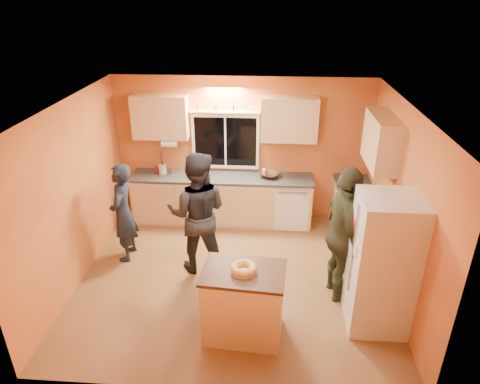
# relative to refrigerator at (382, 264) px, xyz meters

# --- Properties ---
(ground) EXTENTS (4.50, 4.50, 0.00)m
(ground) POSITION_rel_refrigerator_xyz_m (-1.89, 0.80, -0.90)
(ground) COLOR brown
(ground) RESTS_ON ground
(room_shell) EXTENTS (4.54, 4.04, 2.61)m
(room_shell) POSITION_rel_refrigerator_xyz_m (-1.77, 1.21, 0.72)
(room_shell) COLOR orange
(room_shell) RESTS_ON ground
(back_counter) EXTENTS (4.23, 0.62, 0.90)m
(back_counter) POSITION_rel_refrigerator_xyz_m (-1.88, 2.50, -0.45)
(back_counter) COLOR tan
(back_counter) RESTS_ON ground
(right_counter) EXTENTS (0.62, 1.84, 0.90)m
(right_counter) POSITION_rel_refrigerator_xyz_m (0.06, 1.30, -0.45)
(right_counter) COLOR tan
(right_counter) RESTS_ON ground
(refrigerator) EXTENTS (0.72, 0.70, 1.80)m
(refrigerator) POSITION_rel_refrigerator_xyz_m (0.00, 0.00, 0.00)
(refrigerator) COLOR silver
(refrigerator) RESTS_ON ground
(island) EXTENTS (1.03, 0.74, 0.95)m
(island) POSITION_rel_refrigerator_xyz_m (-1.67, -0.32, -0.42)
(island) COLOR tan
(island) RESTS_ON ground
(bundt_pastry) EXTENTS (0.31, 0.31, 0.09)m
(bundt_pastry) POSITION_rel_refrigerator_xyz_m (-1.67, -0.32, 0.09)
(bundt_pastry) COLOR #D9B459
(bundt_pastry) RESTS_ON island
(person_left) EXTENTS (0.39, 0.59, 1.59)m
(person_left) POSITION_rel_refrigerator_xyz_m (-3.63, 1.24, -0.10)
(person_left) COLOR black
(person_left) RESTS_ON ground
(person_center) EXTENTS (0.92, 0.72, 1.89)m
(person_center) POSITION_rel_refrigerator_xyz_m (-2.43, 1.04, 0.04)
(person_center) COLOR black
(person_center) RESTS_ON ground
(person_right) EXTENTS (0.62, 1.19, 1.93)m
(person_right) POSITION_rel_refrigerator_xyz_m (-0.39, 0.52, 0.07)
(person_right) COLOR #343824
(person_right) RESTS_ON ground
(mixing_bowl) EXTENTS (0.46, 0.46, 0.08)m
(mixing_bowl) POSITION_rel_refrigerator_xyz_m (-1.39, 2.55, 0.04)
(mixing_bowl) COLOR black
(mixing_bowl) RESTS_ON back_counter
(utensil_crock) EXTENTS (0.14, 0.14, 0.17)m
(utensil_crock) POSITION_rel_refrigerator_xyz_m (-3.31, 2.56, 0.09)
(utensil_crock) COLOR beige
(utensil_crock) RESTS_ON back_counter
(potted_plant) EXTENTS (0.32, 0.28, 0.32)m
(potted_plant) POSITION_rel_refrigerator_xyz_m (-0.01, 1.17, 0.16)
(potted_plant) COLOR gray
(potted_plant) RESTS_ON right_counter
(red_box) EXTENTS (0.19, 0.17, 0.07)m
(red_box) POSITION_rel_refrigerator_xyz_m (0.13, 1.62, 0.04)
(red_box) COLOR maroon
(red_box) RESTS_ON right_counter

